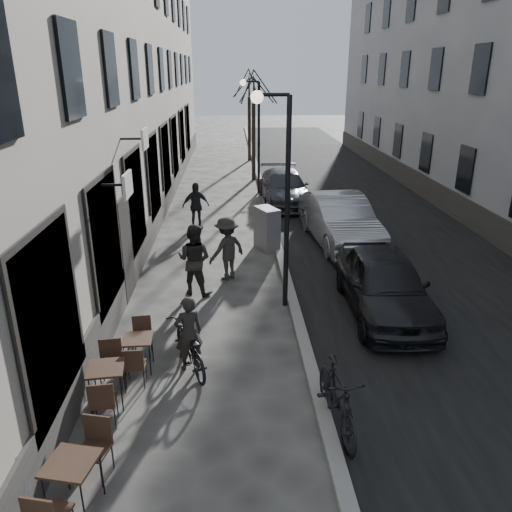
{
  "coord_description": "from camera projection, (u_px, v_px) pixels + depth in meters",
  "views": [
    {
      "loc": [
        -1.28,
        -5.15,
        5.52
      ],
      "look_at": [
        -0.79,
        4.72,
        1.8
      ],
      "focal_mm": 35.0,
      "sensor_mm": 36.0,
      "label": 1
    }
  ],
  "objects": [
    {
      "name": "ground",
      "position": [
        330.0,
        499.0,
        6.82
      ],
      "size": [
        120.0,
        120.0,
        0.0
      ],
      "primitive_type": "plane",
      "color": "#3A3734",
      "rests_on": "ground"
    },
    {
      "name": "road",
      "position": [
        348.0,
        202.0,
        21.95
      ],
      "size": [
        7.3,
        60.0,
        0.0
      ],
      "primitive_type": "cube",
      "color": "black",
      "rests_on": "ground"
    },
    {
      "name": "kerb",
      "position": [
        266.0,
        202.0,
        21.77
      ],
      "size": [
        0.25,
        60.0,
        0.12
      ],
      "primitive_type": "cube",
      "color": "gray",
      "rests_on": "ground"
    },
    {
      "name": "building_left",
      "position": [
        105.0,
        0.0,
        19.15
      ],
      "size": [
        4.0,
        35.0,
        16.0
      ],
      "primitive_type": "cube",
      "color": "gray",
      "rests_on": "ground"
    },
    {
      "name": "building_right",
      "position": [
        499.0,
        2.0,
        19.87
      ],
      "size": [
        4.0,
        35.0,
        16.0
      ],
      "primitive_type": "cube",
      "color": "gray",
      "rests_on": "ground"
    },
    {
      "name": "streetlamp_near",
      "position": [
        280.0,
        180.0,
        11.31
      ],
      "size": [
        0.9,
        0.28,
        5.09
      ],
      "color": "black",
      "rests_on": "ground"
    },
    {
      "name": "streetlamp_far",
      "position": [
        255.0,
        124.0,
        22.53
      ],
      "size": [
        0.9,
        0.28,
        5.09
      ],
      "color": "black",
      "rests_on": "ground"
    },
    {
      "name": "tree_near",
      "position": [
        254.0,
        87.0,
        24.81
      ],
      "size": [
        2.4,
        2.4,
        5.7
      ],
      "color": "black",
      "rests_on": "ground"
    },
    {
      "name": "tree_far",
      "position": [
        249.0,
        84.0,
        30.42
      ],
      "size": [
        2.4,
        2.4,
        5.7
      ],
      "color": "black",
      "rests_on": "ground"
    },
    {
      "name": "bistro_set_a",
      "position": [
        73.0,
        480.0,
        6.54
      ],
      "size": [
        0.75,
        1.59,
        0.91
      ],
      "rotation": [
        0.0,
        0.0,
        -0.22
      ],
      "color": "#311F16",
      "rests_on": "ground"
    },
    {
      "name": "bistro_set_b",
      "position": [
        107.0,
        382.0,
        8.61
      ],
      "size": [
        0.67,
        1.52,
        0.88
      ],
      "rotation": [
        0.0,
        0.0,
        0.11
      ],
      "color": "#311F16",
      "rests_on": "ground"
    },
    {
      "name": "bistro_set_c",
      "position": [
        138.0,
        350.0,
        9.63
      ],
      "size": [
        0.59,
        1.39,
        0.82
      ],
      "rotation": [
        0.0,
        0.0,
        0.05
      ],
      "color": "#311F16",
      "rests_on": "ground"
    },
    {
      "name": "utility_cabinet",
      "position": [
        267.0,
        229.0,
        16.03
      ],
      "size": [
        0.84,
        1.05,
        1.39
      ],
      "primitive_type": "cube",
      "rotation": [
        0.0,
        0.0,
        0.42
      ],
      "color": "slate",
      "rests_on": "ground"
    },
    {
      "name": "bicycle",
      "position": [
        189.0,
        347.0,
        9.66
      ],
      "size": [
        1.23,
        1.89,
        0.94
      ],
      "primitive_type": "imported",
      "rotation": [
        0.0,
        0.0,
        3.51
      ],
      "color": "black",
      "rests_on": "ground"
    },
    {
      "name": "cyclist_rider",
      "position": [
        189.0,
        333.0,
        9.56
      ],
      "size": [
        0.65,
        0.55,
        1.53
      ],
      "primitive_type": "imported",
      "rotation": [
        0.0,
        0.0,
        3.51
      ],
      "color": "black",
      "rests_on": "ground"
    },
    {
      "name": "pedestrian_near",
      "position": [
        194.0,
        260.0,
        12.77
      ],
      "size": [
        1.11,
        1.0,
        1.88
      ],
      "primitive_type": "imported",
      "rotation": [
        0.0,
        0.0,
        2.77
      ],
      "color": "black",
      "rests_on": "ground"
    },
    {
      "name": "pedestrian_mid",
      "position": [
        227.0,
        249.0,
        13.68
      ],
      "size": [
        1.31,
        1.24,
        1.79
      ],
      "primitive_type": "imported",
      "rotation": [
        0.0,
        0.0,
        3.83
      ],
      "color": "#282623",
      "rests_on": "ground"
    },
    {
      "name": "pedestrian_far",
      "position": [
        196.0,
        206.0,
        18.12
      ],
      "size": [
        1.08,
        0.72,
        1.7
      ],
      "primitive_type": "imported",
      "rotation": [
        0.0,
        0.0,
        0.33
      ],
      "color": "black",
      "rests_on": "ground"
    },
    {
      "name": "car_near",
      "position": [
        384.0,
        284.0,
        11.8
      ],
      "size": [
        1.87,
        4.43,
        1.5
      ],
      "primitive_type": "imported",
      "rotation": [
        0.0,
        0.0,
        -0.02
      ],
      "color": "black",
      "rests_on": "ground"
    },
    {
      "name": "car_mid",
      "position": [
        340.0,
        220.0,
        16.59
      ],
      "size": [
        2.17,
        5.04,
        1.61
      ],
      "primitive_type": "imported",
      "rotation": [
        0.0,
        0.0,
        0.1
      ],
      "color": "#9FA2A8",
      "rests_on": "ground"
    },
    {
      "name": "car_far",
      "position": [
        284.0,
        188.0,
        21.57
      ],
      "size": [
        2.1,
        4.87,
        1.4
      ],
      "primitive_type": "imported",
      "rotation": [
        0.0,
        0.0,
        0.03
      ],
      "color": "#34363E",
      "rests_on": "ground"
    },
    {
      "name": "moped",
      "position": [
        337.0,
        398.0,
        7.98
      ],
      "size": [
        0.74,
        1.96,
        1.15
      ],
      "primitive_type": "imported",
      "rotation": [
        0.0,
        0.0,
        0.1
      ],
      "color": "black",
      "rests_on": "ground"
    }
  ]
}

